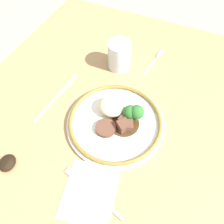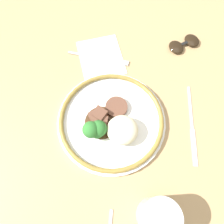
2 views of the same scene
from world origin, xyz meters
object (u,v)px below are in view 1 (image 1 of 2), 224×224
(juice_glass, at_px, (119,56))
(fork, at_px, (88,188))
(knife, at_px, (58,95))
(spoon, at_px, (157,57))
(plate, at_px, (117,120))

(juice_glass, relative_size, fork, 0.53)
(knife, bearing_deg, spoon, -32.41)
(fork, xyz_separation_m, knife, (0.23, 0.23, -0.00))
(fork, bearing_deg, plate, -71.41)
(spoon, bearing_deg, fork, -173.30)
(knife, xyz_separation_m, spoon, (0.31, -0.24, 0.00))
(plate, xyz_separation_m, fork, (-0.21, -0.01, -0.01))
(plate, relative_size, spoon, 1.69)
(plate, distance_m, knife, 0.22)
(juice_glass, bearing_deg, knife, 148.29)
(fork, xyz_separation_m, spoon, (0.54, -0.01, -0.00))
(knife, distance_m, spoon, 0.39)
(juice_glass, distance_m, spoon, 0.16)
(fork, relative_size, knife, 0.83)
(plate, height_order, fork, plate)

